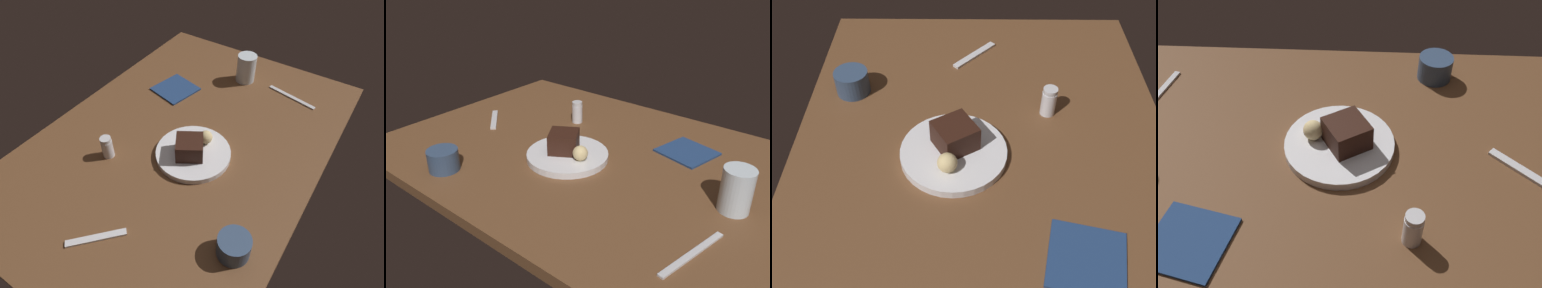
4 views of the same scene
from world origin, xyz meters
The scene contains 10 objects.
dining_table centered at (0.00, 0.00, 1.50)cm, with size 120.00×84.00×3.00cm, color brown.
dessert_plate centered at (3.94, 6.33, 3.92)cm, with size 22.93×22.93×1.83cm, color silver.
chocolate_cake_slice centered at (5.50, 6.03, 7.69)cm, with size 7.91×8.00×5.72cm, color black.
bread_roll centered at (-1.54, 7.43, 6.92)cm, with size 4.16×4.16×4.16cm, color #DBC184.
salt_shaker centered at (18.05, -15.43, 6.58)cm, with size 3.51×3.51×7.25cm.
water_glass centered at (-41.03, 1.27, 8.33)cm, with size 7.20×7.20×10.66cm, color silver.
coffee_cup centered at (25.58, 31.75, 5.95)cm, with size 8.21×8.21×5.89cm, color #334766.
dessert_spoon centered at (40.93, 1.57, 3.35)cm, with size 15.00×1.80×0.70cm, color silver.
butter_knife centered at (-40.21, 20.92, 3.25)cm, with size 19.00×1.40×0.50cm, color silver.
folded_napkin centered at (-20.93, -17.88, 3.30)cm, with size 13.94×13.66×0.60cm, color navy.
Camera 1 is at (63.54, 44.75, 79.35)cm, focal length 31.61 mm.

